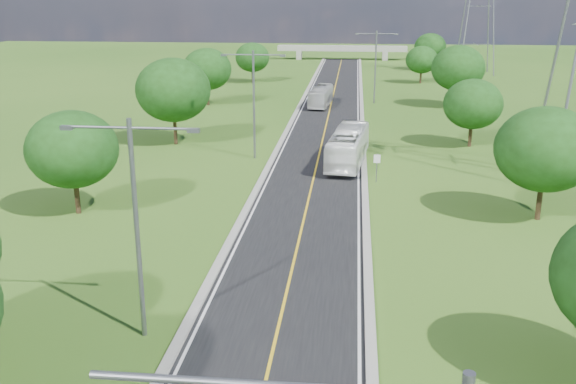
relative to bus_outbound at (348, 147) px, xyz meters
name	(u,v)px	position (x,y,z in m)	size (l,w,h in m)	color
ground	(326,128)	(-2.78, 16.41, -1.65)	(260.00, 260.00, 0.00)	#2C5417
road	(328,118)	(-2.78, 22.41, -1.62)	(8.00, 150.00, 0.06)	black
curb_left	(294,117)	(-7.03, 22.41, -1.54)	(0.50, 150.00, 0.22)	gray
curb_right	(362,118)	(1.47, 22.41, -1.54)	(0.50, 150.00, 0.22)	gray
speed_limit_sign	(377,164)	(2.42, -5.60, -0.05)	(0.55, 0.09, 2.40)	slate
overpass	(342,49)	(-2.78, 96.41, 0.76)	(30.00, 3.00, 3.20)	gray
streetlight_near_left	(136,212)	(-8.78, -31.59, 4.29)	(5.90, 0.25, 10.00)	slate
streetlight_mid_left	(254,95)	(-8.78, 1.41, 4.29)	(5.90, 0.25, 10.00)	slate
streetlight_far_right	(376,61)	(3.22, 34.41, 4.29)	(5.90, 0.25, 10.00)	slate
tree_lb	(72,149)	(-18.78, -15.59, 2.99)	(6.30, 6.30, 7.33)	black
tree_lc	(173,90)	(-17.78, 6.41, 3.92)	(7.56, 7.56, 8.79)	black
tree_ld	(207,69)	(-19.78, 30.41, 3.30)	(6.72, 6.72, 7.82)	black
tree_le	(252,57)	(-17.28, 54.41, 2.68)	(5.88, 5.88, 6.84)	black
tree_rb	(546,149)	(13.22, -13.59, 3.30)	(6.72, 6.72, 7.82)	black
tree_rc	(473,104)	(12.22, 8.41, 2.68)	(5.88, 5.88, 6.84)	black
tree_rd	(458,68)	(14.22, 32.41, 3.61)	(7.14, 7.14, 8.30)	black
tree_re	(422,60)	(11.72, 56.41, 2.37)	(5.46, 5.46, 6.35)	black
tree_rf	(430,47)	(15.22, 76.41, 2.99)	(6.30, 6.30, 7.33)	black
bus_outbound	(348,147)	(0.00, 0.00, 0.00)	(2.68, 11.45, 3.19)	white
bus_inbound	(321,96)	(-4.14, 31.08, -0.27)	(2.22, 9.50, 2.65)	silver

